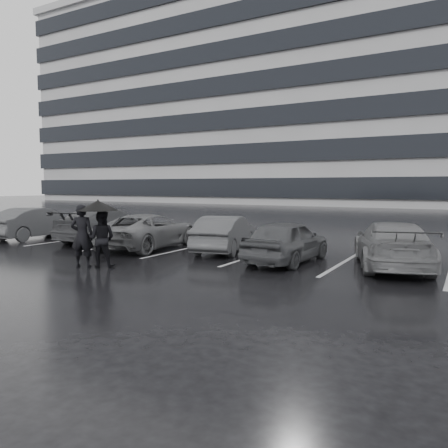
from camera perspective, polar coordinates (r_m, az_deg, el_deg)
ground at (r=12.41m, az=-3.07°, el=-5.38°), size 160.00×160.00×0.00m
office_building at (r=66.02m, az=3.58°, el=15.59°), size 61.00×26.00×29.00m
car_main at (r=12.89m, az=8.21°, el=-2.21°), size 1.63×3.74×1.26m
car_west_a at (r=14.85m, az=0.14°, el=-1.27°), size 2.08×3.91×1.22m
car_west_b at (r=15.94m, az=-9.84°, el=-0.89°), size 2.50×4.63×1.23m
car_west_c at (r=18.15m, az=-15.00°, el=-0.09°), size 2.08×4.71×1.35m
car_west_d at (r=20.20m, az=-23.23°, el=0.13°), size 1.54×4.05×1.32m
car_east at (r=12.75m, az=21.10°, el=-2.54°), size 2.96×4.70×1.27m
pedestrian_left at (r=12.62m, az=-18.03°, el=-1.47°), size 0.75×0.66×1.73m
pedestrian_right at (r=12.47m, az=-15.71°, el=-1.87°), size 0.94×0.86×1.57m
umbrella at (r=12.46m, az=-16.14°, el=2.34°), size 1.10×1.10×1.87m
stall_stripes at (r=14.92m, az=-0.46°, el=-3.60°), size 19.72×5.00×0.00m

